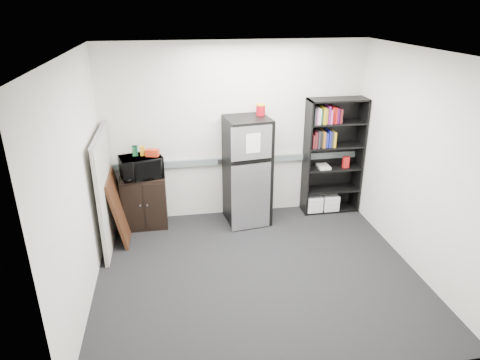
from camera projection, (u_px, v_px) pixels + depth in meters
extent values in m
plane|color=black|center=(257.00, 272.00, 5.45)|extent=(4.00, 4.00, 0.00)
cube|color=white|center=(235.00, 132.00, 6.52)|extent=(4.00, 0.02, 2.70)
cube|color=white|center=(419.00, 164.00, 5.23)|extent=(0.02, 3.50, 2.70)
cube|color=white|center=(78.00, 186.00, 4.62)|extent=(0.02, 3.50, 2.70)
cube|color=white|center=(261.00, 53.00, 4.41)|extent=(4.00, 3.50, 0.02)
cube|color=slate|center=(236.00, 160.00, 6.66)|extent=(3.92, 0.05, 0.10)
cube|color=white|center=(212.00, 120.00, 6.38)|extent=(0.14, 0.00, 0.10)
cube|color=black|center=(306.00, 158.00, 6.68)|extent=(0.02, 0.34, 1.85)
cube|color=black|center=(359.00, 155.00, 6.81)|extent=(0.02, 0.34, 1.85)
cube|color=black|center=(329.00, 154.00, 6.89)|extent=(0.90, 0.02, 1.85)
cube|color=black|center=(338.00, 99.00, 6.39)|extent=(0.90, 0.34, 0.02)
cube|color=black|center=(328.00, 208.00, 7.09)|extent=(0.85, 0.32, 0.03)
cube|color=black|center=(330.00, 189.00, 6.96)|extent=(0.85, 0.32, 0.03)
cube|color=black|center=(332.00, 168.00, 6.82)|extent=(0.85, 0.32, 0.02)
cube|color=black|center=(334.00, 146.00, 6.67)|extent=(0.85, 0.32, 0.02)
cube|color=black|center=(336.00, 123.00, 6.53)|extent=(0.85, 0.32, 0.02)
cube|color=silver|center=(313.00, 202.00, 6.99)|extent=(0.25, 0.30, 0.25)
cube|color=silver|center=(329.00, 201.00, 7.03)|extent=(0.25, 0.30, 0.25)
cube|color=gray|center=(106.00, 191.00, 5.83)|extent=(0.05, 1.30, 1.60)
cube|color=#B2B2B7|center=(98.00, 134.00, 5.52)|extent=(0.06, 1.30, 0.02)
cube|color=black|center=(145.00, 201.00, 6.44)|extent=(0.65, 0.41, 0.81)
cube|color=black|center=(133.00, 208.00, 6.23)|extent=(0.30, 0.01, 0.71)
cube|color=black|center=(155.00, 207.00, 6.27)|extent=(0.30, 0.01, 0.71)
cylinder|color=#B2B2B7|center=(140.00, 206.00, 6.21)|extent=(0.02, 0.02, 0.02)
cylinder|color=#B2B2B7|center=(147.00, 205.00, 6.23)|extent=(0.02, 0.02, 0.02)
imported|color=black|center=(141.00, 167.00, 6.20)|extent=(0.67, 0.54, 0.32)
cube|color=#18552A|center=(135.00, 151.00, 6.13)|extent=(0.07, 0.06, 0.15)
cube|color=#0C3823|center=(135.00, 151.00, 6.13)|extent=(0.07, 0.06, 0.15)
cube|color=orange|center=(143.00, 151.00, 6.15)|extent=(0.07, 0.06, 0.14)
cube|color=red|center=(152.00, 153.00, 6.14)|extent=(0.20, 0.15, 0.10)
cube|color=black|center=(247.00, 172.00, 6.45)|extent=(0.70, 0.70, 1.63)
cube|color=silver|center=(252.00, 143.00, 5.95)|extent=(0.59, 0.10, 0.49)
cube|color=silver|center=(251.00, 197.00, 6.27)|extent=(0.59, 0.10, 1.04)
cube|color=black|center=(252.00, 162.00, 6.04)|extent=(0.59, 0.09, 0.03)
cube|color=white|center=(253.00, 143.00, 5.94)|extent=(0.21, 0.03, 0.28)
cube|color=black|center=(248.00, 118.00, 6.14)|extent=(0.70, 0.70, 0.02)
cylinder|color=#B00817|center=(261.00, 110.00, 6.24)|extent=(0.13, 0.13, 0.16)
cylinder|color=gold|center=(261.00, 103.00, 6.21)|extent=(0.14, 0.14, 0.02)
cube|color=black|center=(119.00, 207.00, 6.07)|extent=(0.23, 0.76, 0.97)
cube|color=beige|center=(121.00, 207.00, 6.07)|extent=(0.17, 0.65, 0.82)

